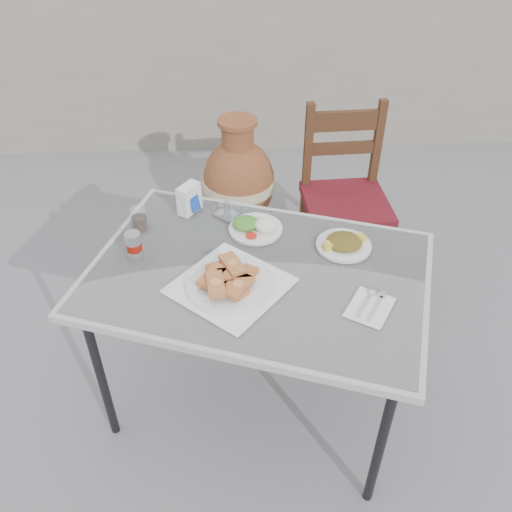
{
  "coord_description": "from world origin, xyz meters",
  "views": [
    {
      "loc": [
        -0.09,
        -1.64,
        2.11
      ],
      "look_at": [
        -0.02,
        -0.03,
        0.8
      ],
      "focal_mm": 38.0,
      "sensor_mm": 36.0,
      "label": 1
    }
  ],
  "objects_px": {
    "salad_chopped_plate": "(344,243)",
    "pide_plate": "(230,279)",
    "chair": "(345,197)",
    "terracotta_urn": "(239,183)",
    "condiment_caddy": "(227,212)",
    "salad_rice_plate": "(255,226)",
    "cola_glass": "(139,220)",
    "napkin_holder": "(189,199)",
    "soda_can": "(134,245)",
    "cafe_table": "(258,281)"
  },
  "relations": [
    {
      "from": "salad_chopped_plate",
      "to": "napkin_holder",
      "type": "height_order",
      "value": "napkin_holder"
    },
    {
      "from": "cola_glass",
      "to": "salad_rice_plate",
      "type": "bearing_deg",
      "value": -4.09
    },
    {
      "from": "condiment_caddy",
      "to": "salad_rice_plate",
      "type": "bearing_deg",
      "value": -42.39
    },
    {
      "from": "pide_plate",
      "to": "terracotta_urn",
      "type": "relative_size",
      "value": 0.66
    },
    {
      "from": "salad_chopped_plate",
      "to": "condiment_caddy",
      "type": "height_order",
      "value": "condiment_caddy"
    },
    {
      "from": "salad_chopped_plate",
      "to": "terracotta_urn",
      "type": "xyz_separation_m",
      "value": [
        -0.4,
        1.18,
        -0.43
      ]
    },
    {
      "from": "cola_glass",
      "to": "condiment_caddy",
      "type": "distance_m",
      "value": 0.37
    },
    {
      "from": "salad_rice_plate",
      "to": "condiment_caddy",
      "type": "relative_size",
      "value": 1.89
    },
    {
      "from": "cafe_table",
      "to": "napkin_holder",
      "type": "height_order",
      "value": "napkin_holder"
    },
    {
      "from": "salad_rice_plate",
      "to": "cola_glass",
      "type": "relative_size",
      "value": 2.33
    },
    {
      "from": "chair",
      "to": "terracotta_urn",
      "type": "xyz_separation_m",
      "value": [
        -0.57,
        0.42,
        -0.15
      ]
    },
    {
      "from": "cafe_table",
      "to": "salad_chopped_plate",
      "type": "relative_size",
      "value": 6.69
    },
    {
      "from": "terracotta_urn",
      "to": "salad_chopped_plate",
      "type": "bearing_deg",
      "value": -71.25
    },
    {
      "from": "cafe_table",
      "to": "salad_rice_plate",
      "type": "height_order",
      "value": "salad_rice_plate"
    },
    {
      "from": "cafe_table",
      "to": "condiment_caddy",
      "type": "xyz_separation_m",
      "value": [
        -0.12,
        0.36,
        0.08
      ]
    },
    {
      "from": "cola_glass",
      "to": "condiment_caddy",
      "type": "height_order",
      "value": "cola_glass"
    },
    {
      "from": "cola_glass",
      "to": "chair",
      "type": "height_order",
      "value": "chair"
    },
    {
      "from": "soda_can",
      "to": "terracotta_urn",
      "type": "relative_size",
      "value": 0.14
    },
    {
      "from": "pide_plate",
      "to": "chair",
      "type": "bearing_deg",
      "value": 57.54
    },
    {
      "from": "cafe_table",
      "to": "chair",
      "type": "relative_size",
      "value": 1.49
    },
    {
      "from": "cafe_table",
      "to": "cola_glass",
      "type": "relative_size",
      "value": 15.35
    },
    {
      "from": "pide_plate",
      "to": "soda_can",
      "type": "relative_size",
      "value": 4.67
    },
    {
      "from": "chair",
      "to": "condiment_caddy",
      "type": "bearing_deg",
      "value": -143.13
    },
    {
      "from": "salad_rice_plate",
      "to": "terracotta_urn",
      "type": "height_order",
      "value": "salad_rice_plate"
    },
    {
      "from": "cafe_table",
      "to": "pide_plate",
      "type": "xyz_separation_m",
      "value": [
        -0.11,
        -0.08,
        0.09
      ]
    },
    {
      "from": "salad_rice_plate",
      "to": "soda_can",
      "type": "bearing_deg",
      "value": -162.08
    },
    {
      "from": "cafe_table",
      "to": "chair",
      "type": "distance_m",
      "value": 1.05
    },
    {
      "from": "salad_chopped_plate",
      "to": "pide_plate",
      "type": "bearing_deg",
      "value": -155.03
    },
    {
      "from": "cafe_table",
      "to": "terracotta_urn",
      "type": "xyz_separation_m",
      "value": [
        -0.05,
        1.31,
        -0.36
      ]
    },
    {
      "from": "condiment_caddy",
      "to": "chair",
      "type": "xyz_separation_m",
      "value": [
        0.63,
        0.53,
        -0.28
      ]
    },
    {
      "from": "soda_can",
      "to": "pide_plate",
      "type": "bearing_deg",
      "value": -27.13
    },
    {
      "from": "pide_plate",
      "to": "napkin_holder",
      "type": "relative_size",
      "value": 4.01
    },
    {
      "from": "pide_plate",
      "to": "condiment_caddy",
      "type": "xyz_separation_m",
      "value": [
        -0.01,
        0.45,
        -0.01
      ]
    },
    {
      "from": "condiment_caddy",
      "to": "terracotta_urn",
      "type": "xyz_separation_m",
      "value": [
        0.06,
        0.95,
        -0.43
      ]
    },
    {
      "from": "pide_plate",
      "to": "napkin_holder",
      "type": "distance_m",
      "value": 0.52
    },
    {
      "from": "condiment_caddy",
      "to": "chair",
      "type": "relative_size",
      "value": 0.12
    },
    {
      "from": "soda_can",
      "to": "condiment_caddy",
      "type": "relative_size",
      "value": 0.93
    },
    {
      "from": "cola_glass",
      "to": "terracotta_urn",
      "type": "relative_size",
      "value": 0.12
    },
    {
      "from": "condiment_caddy",
      "to": "chair",
      "type": "bearing_deg",
      "value": 39.91
    },
    {
      "from": "salad_chopped_plate",
      "to": "condiment_caddy",
      "type": "bearing_deg",
      "value": 153.17
    },
    {
      "from": "cola_glass",
      "to": "napkin_holder",
      "type": "xyz_separation_m",
      "value": [
        0.2,
        0.12,
        0.02
      ]
    },
    {
      "from": "salad_rice_plate",
      "to": "terracotta_urn",
      "type": "xyz_separation_m",
      "value": [
        -0.05,
        1.06,
        -0.43
      ]
    },
    {
      "from": "cafe_table",
      "to": "soda_can",
      "type": "distance_m",
      "value": 0.5
    },
    {
      "from": "soda_can",
      "to": "chair",
      "type": "xyz_separation_m",
      "value": [
        0.99,
        0.79,
        -0.32
      ]
    },
    {
      "from": "soda_can",
      "to": "condiment_caddy",
      "type": "distance_m",
      "value": 0.44
    },
    {
      "from": "salad_rice_plate",
      "to": "pide_plate",
      "type": "bearing_deg",
      "value": -107.23
    },
    {
      "from": "pide_plate",
      "to": "terracotta_urn",
      "type": "bearing_deg",
      "value": 87.83
    },
    {
      "from": "salad_chopped_plate",
      "to": "condiment_caddy",
      "type": "distance_m",
      "value": 0.52
    },
    {
      "from": "soda_can",
      "to": "salad_chopped_plate",
      "type": "bearing_deg",
      "value": 1.65
    },
    {
      "from": "salad_chopped_plate",
      "to": "condiment_caddy",
      "type": "relative_size",
      "value": 1.86
    }
  ]
}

